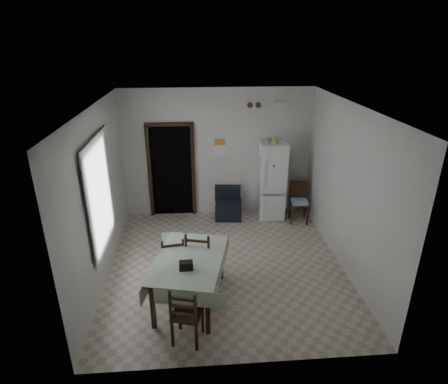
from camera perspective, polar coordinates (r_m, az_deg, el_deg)
ground at (r=7.02m, az=0.33°, el=-11.04°), size 4.50×4.50×0.00m
ceiling at (r=5.91m, az=0.40°, el=12.95°), size 4.20×4.50×0.02m
wall_back at (r=8.44m, az=-0.95°, el=5.88°), size 4.20×0.02×2.90m
wall_front at (r=4.36m, az=2.94°, el=-11.70°), size 4.20×0.02×2.90m
wall_left at (r=6.51m, az=-18.40°, el=-0.66°), size 0.02×4.50×2.90m
wall_right at (r=6.82m, az=18.21°, el=0.46°), size 0.02×4.50×2.90m
doorway at (r=8.76m, az=-7.91°, el=3.61°), size 1.06×0.52×2.22m
window_recess at (r=6.30m, az=-19.34°, el=-0.57°), size 0.10×1.20×1.60m
curtain at (r=6.28m, az=-18.37°, el=-0.54°), size 0.02×1.45×1.85m
curtain_rod at (r=5.98m, az=-19.40°, el=7.85°), size 0.02×1.60×0.02m
calendar at (r=8.38m, az=-0.61°, el=6.97°), size 0.28×0.02×0.40m
calendar_image at (r=8.35m, az=-0.61°, el=7.62°), size 0.24×0.01×0.14m
light_switch at (r=8.55m, az=0.07°, el=3.63°), size 0.08×0.02×0.12m
vent_left at (r=8.25m, az=3.99°, el=13.07°), size 0.12×0.03×0.12m
vent_right at (r=8.28m, az=5.26°, el=13.07°), size 0.12×0.03×0.12m
emergency_light at (r=8.34m, az=8.57°, el=13.20°), size 0.25×0.07×0.09m
fridge at (r=8.48m, az=7.32°, el=1.73°), size 0.60×0.60×1.77m
tan_cone at (r=8.13m, az=7.56°, el=8.01°), size 0.24×0.24×0.18m
navy_seat at (r=8.55m, az=0.69°, el=-1.75°), size 0.65×0.63×0.71m
corner_chair at (r=8.49m, az=11.39°, el=-1.64°), size 0.43×0.43×0.92m
dining_table at (r=6.00m, az=-5.17°, el=-13.21°), size 1.30×1.70×0.79m
black_bag at (r=5.51m, az=-5.79°, el=-11.09°), size 0.20×0.12×0.13m
dining_chair_far_left at (r=6.42m, az=-7.79°, el=-10.09°), size 0.44×0.44×0.90m
dining_chair_far_right at (r=6.35m, az=-3.64°, el=-9.75°), size 0.52×0.52×1.00m
dining_chair_near_head at (r=5.32m, az=-5.64°, el=-17.88°), size 0.48×0.48×0.91m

